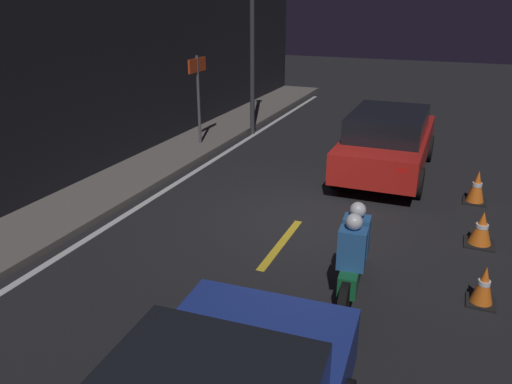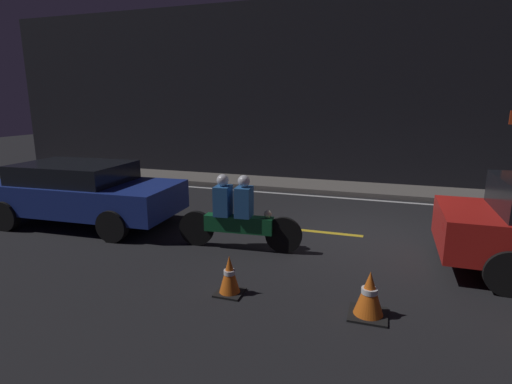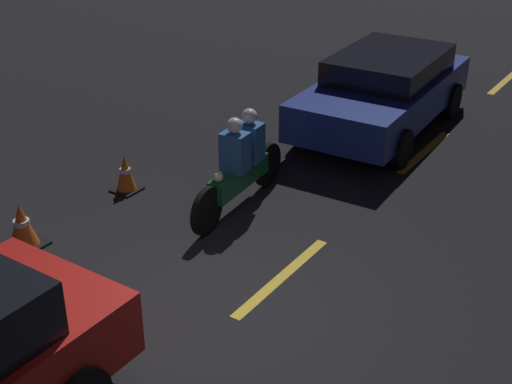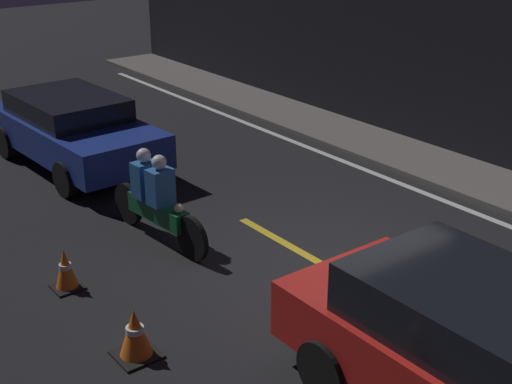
{
  "view_description": "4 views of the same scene",
  "coord_description": "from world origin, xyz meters",
  "px_view_note": "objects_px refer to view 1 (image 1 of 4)",
  "views": [
    {
      "loc": [
        -8.29,
        -2.5,
        3.96
      ],
      "look_at": [
        -0.72,
        0.58,
        0.77
      ],
      "focal_mm": 35.0,
      "sensor_mm": 36.0,
      "label": 1
    },
    {
      "loc": [
        0.37,
        -8.04,
        2.7
      ],
      "look_at": [
        -2.39,
        0.23,
        0.71
      ],
      "focal_mm": 28.0,
      "sensor_mm": 36.0,
      "label": 2
    },
    {
      "loc": [
        5.17,
        3.77,
        4.87
      ],
      "look_at": [
        -0.97,
        -0.37,
        1.07
      ],
      "focal_mm": 50.0,
      "sensor_mm": 36.0,
      "label": 3
    },
    {
      "loc": [
        6.51,
        -6.2,
        4.85
      ],
      "look_at": [
        -0.91,
        -0.55,
        0.98
      ],
      "focal_mm": 50.0,
      "sensor_mm": 36.0,
      "label": 4
    }
  ],
  "objects_px": {
    "street_lamp": "(252,25)",
    "traffic_cone_mid": "(482,229)",
    "traffic_cone_near": "(484,286)",
    "motorcycle": "(353,257)",
    "shop_sign": "(198,83)",
    "traffic_cone_far": "(477,187)",
    "taxi_red": "(388,141)"
  },
  "relations": [
    {
      "from": "traffic_cone_mid",
      "to": "traffic_cone_far",
      "type": "relative_size",
      "value": 0.88
    },
    {
      "from": "taxi_red",
      "to": "street_lamp",
      "type": "bearing_deg",
      "value": 62.53
    },
    {
      "from": "taxi_red",
      "to": "shop_sign",
      "type": "xyz_separation_m",
      "value": [
        0.32,
        5.19,
        1.0
      ]
    },
    {
      "from": "traffic_cone_mid",
      "to": "taxi_red",
      "type": "bearing_deg",
      "value": 33.31
    },
    {
      "from": "motorcycle",
      "to": "traffic_cone_near",
      "type": "distance_m",
      "value": 1.84
    },
    {
      "from": "taxi_red",
      "to": "traffic_cone_far",
      "type": "distance_m",
      "value": 2.37
    },
    {
      "from": "taxi_red",
      "to": "motorcycle",
      "type": "height_order",
      "value": "taxi_red"
    },
    {
      "from": "traffic_cone_near",
      "to": "traffic_cone_mid",
      "type": "xyz_separation_m",
      "value": [
        1.92,
        0.0,
        0.02
      ]
    },
    {
      "from": "traffic_cone_far",
      "to": "street_lamp",
      "type": "distance_m",
      "value": 7.85
    },
    {
      "from": "taxi_red",
      "to": "street_lamp",
      "type": "xyz_separation_m",
      "value": [
        2.3,
        4.41,
        2.42
      ]
    },
    {
      "from": "motorcycle",
      "to": "traffic_cone_far",
      "type": "distance_m",
      "value": 4.81
    },
    {
      "from": "traffic_cone_near",
      "to": "shop_sign",
      "type": "bearing_deg",
      "value": 53.34
    },
    {
      "from": "traffic_cone_near",
      "to": "street_lamp",
      "type": "bearing_deg",
      "value": 41.33
    },
    {
      "from": "traffic_cone_near",
      "to": "motorcycle",
      "type": "bearing_deg",
      "value": 108.45
    },
    {
      "from": "shop_sign",
      "to": "street_lamp",
      "type": "xyz_separation_m",
      "value": [
        1.97,
        -0.78,
        1.41
      ]
    },
    {
      "from": "traffic_cone_far",
      "to": "street_lamp",
      "type": "height_order",
      "value": "street_lamp"
    },
    {
      "from": "motorcycle",
      "to": "traffic_cone_mid",
      "type": "height_order",
      "value": "motorcycle"
    },
    {
      "from": "street_lamp",
      "to": "traffic_cone_mid",
      "type": "bearing_deg",
      "value": -130.1
    },
    {
      "from": "taxi_red",
      "to": "traffic_cone_near",
      "type": "relative_size",
      "value": 7.86
    },
    {
      "from": "motorcycle",
      "to": "traffic_cone_mid",
      "type": "xyz_separation_m",
      "value": [
        2.49,
        -1.71,
        -0.36
      ]
    },
    {
      "from": "traffic_cone_mid",
      "to": "street_lamp",
      "type": "relative_size",
      "value": 0.11
    },
    {
      "from": "traffic_cone_near",
      "to": "traffic_cone_far",
      "type": "xyz_separation_m",
      "value": [
        3.94,
        0.07,
        0.06
      ]
    },
    {
      "from": "traffic_cone_far",
      "to": "shop_sign",
      "type": "height_order",
      "value": "shop_sign"
    },
    {
      "from": "taxi_red",
      "to": "traffic_cone_near",
      "type": "distance_m",
      "value": 5.53
    },
    {
      "from": "taxi_red",
      "to": "traffic_cone_far",
      "type": "height_order",
      "value": "taxi_red"
    },
    {
      "from": "traffic_cone_far",
      "to": "taxi_red",
      "type": "bearing_deg",
      "value": 60.15
    },
    {
      "from": "motorcycle",
      "to": "street_lamp",
      "type": "bearing_deg",
      "value": 26.56
    },
    {
      "from": "traffic_cone_near",
      "to": "shop_sign",
      "type": "relative_size",
      "value": 0.24
    },
    {
      "from": "traffic_cone_near",
      "to": "traffic_cone_mid",
      "type": "distance_m",
      "value": 1.92
    },
    {
      "from": "shop_sign",
      "to": "motorcycle",
      "type": "bearing_deg",
      "value": -137.07
    },
    {
      "from": "motorcycle",
      "to": "street_lamp",
      "type": "height_order",
      "value": "street_lamp"
    },
    {
      "from": "taxi_red",
      "to": "motorcycle",
      "type": "relative_size",
      "value": 1.92
    }
  ]
}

